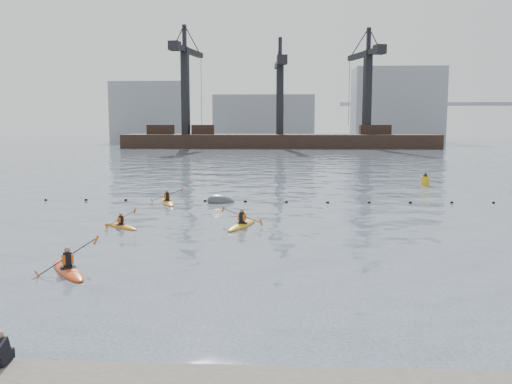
{
  "coord_description": "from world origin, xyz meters",
  "views": [
    {
      "loc": [
        0.71,
        -16.81,
        5.79
      ],
      "look_at": [
        -0.43,
        6.49,
        2.8
      ],
      "focal_mm": 38.0,
      "sensor_mm": 36.0,
      "label": 1
    }
  ],
  "objects_px": {
    "kayaker_3": "(242,224)",
    "mooring_buoy": "(221,202)",
    "kayaker_2": "(121,226)",
    "kayaker_0": "(68,269)",
    "nav_buoy": "(425,181)",
    "kayaker_5": "(167,202)"
  },
  "relations": [
    {
      "from": "kayaker_2",
      "to": "kayaker_5",
      "type": "relative_size",
      "value": 0.74
    },
    {
      "from": "kayaker_2",
      "to": "kayaker_3",
      "type": "relative_size",
      "value": 0.71
    },
    {
      "from": "mooring_buoy",
      "to": "nav_buoy",
      "type": "height_order",
      "value": "nav_buoy"
    },
    {
      "from": "kayaker_2",
      "to": "mooring_buoy",
      "type": "xyz_separation_m",
      "value": [
        4.52,
        9.74,
        -0.09
      ]
    },
    {
      "from": "kayaker_0",
      "to": "nav_buoy",
      "type": "relative_size",
      "value": 2.36
    },
    {
      "from": "kayaker_2",
      "to": "kayaker_3",
      "type": "height_order",
      "value": "kayaker_3"
    },
    {
      "from": "kayaker_2",
      "to": "kayaker_3",
      "type": "bearing_deg",
      "value": -44.44
    },
    {
      "from": "kayaker_3",
      "to": "kayaker_5",
      "type": "xyz_separation_m",
      "value": [
        -6.06,
        8.53,
        -0.0
      ]
    },
    {
      "from": "kayaker_2",
      "to": "kayaker_5",
      "type": "height_order",
      "value": "kayaker_5"
    },
    {
      "from": "kayaker_2",
      "to": "kayaker_5",
      "type": "xyz_separation_m",
      "value": [
        0.65,
        9.11,
        0.02
      ]
    },
    {
      "from": "kayaker_0",
      "to": "mooring_buoy",
      "type": "xyz_separation_m",
      "value": [
        3.88,
        18.87,
        -0.11
      ]
    },
    {
      "from": "kayaker_2",
      "to": "kayaker_3",
      "type": "distance_m",
      "value": 6.74
    },
    {
      "from": "kayaker_0",
      "to": "nav_buoy",
      "type": "height_order",
      "value": "kayaker_0"
    },
    {
      "from": "kayaker_3",
      "to": "mooring_buoy",
      "type": "distance_m",
      "value": 9.43
    },
    {
      "from": "kayaker_5",
      "to": "nav_buoy",
      "type": "distance_m",
      "value": 24.93
    },
    {
      "from": "kayaker_5",
      "to": "mooring_buoy",
      "type": "height_order",
      "value": "kayaker_5"
    },
    {
      "from": "mooring_buoy",
      "to": "nav_buoy",
      "type": "xyz_separation_m",
      "value": [
        17.75,
        11.79,
        0.42
      ]
    },
    {
      "from": "kayaker_5",
      "to": "mooring_buoy",
      "type": "relative_size",
      "value": 1.64
    },
    {
      "from": "kayaker_2",
      "to": "kayaker_0",
      "type": "bearing_deg",
      "value": -135.27
    },
    {
      "from": "kayaker_3",
      "to": "mooring_buoy",
      "type": "xyz_separation_m",
      "value": [
        -2.2,
        9.17,
        -0.11
      ]
    },
    {
      "from": "kayaker_3",
      "to": "nav_buoy",
      "type": "distance_m",
      "value": 26.1
    },
    {
      "from": "nav_buoy",
      "to": "kayaker_5",
      "type": "bearing_deg",
      "value": -150.12
    }
  ]
}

